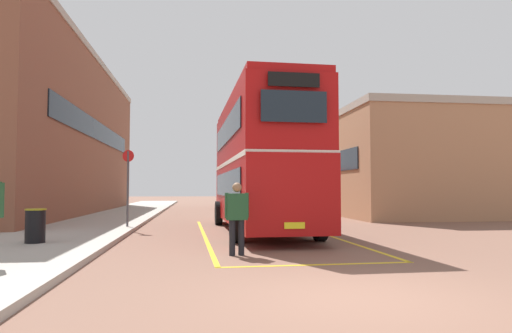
{
  "coord_description": "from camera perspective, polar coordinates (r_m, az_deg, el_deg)",
  "views": [
    {
      "loc": [
        -2.27,
        -6.11,
        1.55
      ],
      "look_at": [
        -0.03,
        10.95,
        2.39
      ],
      "focal_mm": 31.41,
      "sensor_mm": 36.0,
      "label": 1
    }
  ],
  "objects": [
    {
      "name": "pedestrian_boarding",
      "position": [
        10.42,
        -2.46,
        -5.97
      ],
      "size": [
        0.56,
        0.27,
        1.68
      ],
      "color": "black",
      "rests_on": "ground"
    },
    {
      "name": "bus_stop_sign",
      "position": [
        17.27,
        -16.0,
        -1.74
      ],
      "size": [
        0.43,
        0.15,
        2.84
      ],
      "color": "#4C4C51",
      "rests_on": "sidewalk_left"
    },
    {
      "name": "depot_building_right",
      "position": [
        28.34,
        17.59,
        0.16
      ],
      "size": [
        8.59,
        12.69,
        5.9
      ],
      "color": "#AD7A56",
      "rests_on": "ground"
    },
    {
      "name": "brick_building_left",
      "position": [
        28.94,
        -24.67,
        3.62
      ],
      "size": [
        5.56,
        24.37,
        9.31
      ],
      "color": "brown",
      "rests_on": "ground"
    },
    {
      "name": "double_decker_bus",
      "position": [
        16.2,
        0.51,
        0.61
      ],
      "size": [
        2.99,
        10.33,
        4.75
      ],
      "color": "black",
      "rests_on": "ground"
    },
    {
      "name": "litter_bin",
      "position": [
        13.0,
        -26.29,
        -6.77
      ],
      "size": [
        0.52,
        0.52,
        0.88
      ],
      "color": "black",
      "rests_on": "sidewalk_left"
    },
    {
      "name": "sidewalk_left",
      "position": [
        23.34,
        -18.02,
        -6.3
      ],
      "size": [
        4.0,
        57.6,
        0.14
      ],
      "primitive_type": "cube",
      "color": "#A39E93",
      "rests_on": "ground"
    },
    {
      "name": "ground_plane",
      "position": [
        20.69,
        -1.17,
        -7.1
      ],
      "size": [
        135.6,
        135.6,
        0.0
      ],
      "primitive_type": "plane",
      "color": "brown"
    },
    {
      "name": "bay_marking_yellow",
      "position": [
        14.37,
        1.69,
        -8.97
      ],
      "size": [
        4.49,
        12.37,
        0.01
      ],
      "color": "gold",
      "rests_on": "ground"
    },
    {
      "name": "single_deck_bus",
      "position": [
        35.94,
        -0.47,
        -2.67
      ],
      "size": [
        2.87,
        8.14,
        3.02
      ],
      "color": "black",
      "rests_on": "ground"
    }
  ]
}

